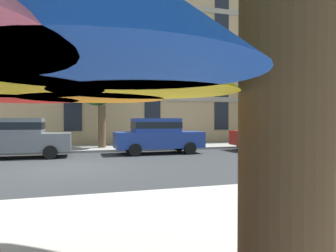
{
  "coord_description": "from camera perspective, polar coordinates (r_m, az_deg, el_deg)",
  "views": [
    {
      "loc": [
        0.35,
        -11.06,
        1.68
      ],
      "look_at": [
        4.58,
        3.2,
        1.4
      ],
      "focal_mm": 32.25,
      "sensor_mm": 36.0,
      "label": 1
    }
  ],
  "objects": [
    {
      "name": "sedan_red",
      "position": [
        18.16,
        19.02,
        -1.28
      ],
      "size": [
        4.4,
        1.98,
        1.78
      ],
      "color": "#B21E19",
      "rests_on": "ground"
    },
    {
      "name": "sedan_gray",
      "position": [
        15.01,
        -26.5,
        -1.82
      ],
      "size": [
        4.4,
        1.98,
        1.78
      ],
      "color": "slate",
      "rests_on": "ground"
    },
    {
      "name": "street_tree_middle",
      "position": [
        17.81,
        -12.88,
        7.62
      ],
      "size": [
        2.67,
        2.56,
        4.95
      ],
      "color": "brown",
      "rests_on": "ground"
    },
    {
      "name": "street_tree_right",
      "position": [
        21.93,
        19.57,
        5.79
      ],
      "size": [
        2.37,
        2.41,
        4.59
      ],
      "color": "brown",
      "rests_on": "ground"
    },
    {
      "name": "apartment_building",
      "position": [
        26.81,
        -17.38,
        14.67
      ],
      "size": [
        46.7,
        12.08,
        16.0
      ],
      "color": "tan",
      "rests_on": "ground"
    },
    {
      "name": "sidewalk_far",
      "position": [
        17.94,
        -17.62,
        -4.15
      ],
      "size": [
        56.0,
        3.6,
        0.12
      ],
      "primitive_type": "cube",
      "color": "gray",
      "rests_on": "ground"
    },
    {
      "name": "ground_plane",
      "position": [
        11.19,
        -18.28,
        -7.61
      ],
      "size": [
        120.0,
        120.0,
        0.0
      ],
      "primitive_type": "plane",
      "color": "#2D3033"
    },
    {
      "name": "sedan_blue",
      "position": [
        15.27,
        -1.99,
        -1.66
      ],
      "size": [
        4.4,
        1.98,
        1.78
      ],
      "color": "navy",
      "rests_on": "ground"
    }
  ]
}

